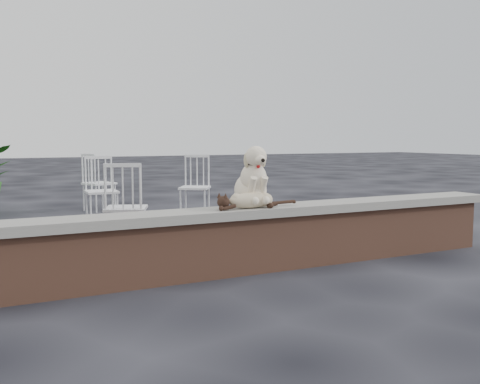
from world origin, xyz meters
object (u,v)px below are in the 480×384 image
cat (250,199)px  chair_c (126,207)px  dog (250,175)px  chair_d (195,186)px  chair_b (101,190)px  chair_e (99,182)px

cat → chair_c: 1.65m
dog → chair_d: bearing=80.5°
cat → chair_d: size_ratio=1.00×
chair_c → chair_d: same height
chair_b → chair_d: 1.38m
dog → cat: 0.26m
chair_e → chair_b: size_ratio=1.00×
chair_e → chair_d: size_ratio=1.00×
cat → dog: bearing=65.6°
dog → chair_e: dog is taller
cat → chair_b: chair_b is taller
cat → chair_c: (-0.72, 1.47, -0.19)m
dog → cat: size_ratio=0.59×
dog → chair_c: size_ratio=0.59×
chair_d → chair_c: bearing=-96.2°
dog → chair_b: dog is taller
cat → chair_c: bearing=119.8°
cat → chair_c: size_ratio=1.00×
dog → chair_e: (-0.36, 4.63, -0.39)m
dog → chair_d: 3.32m
cat → chair_e: chair_e is taller
chair_b → chair_d: size_ratio=1.00×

